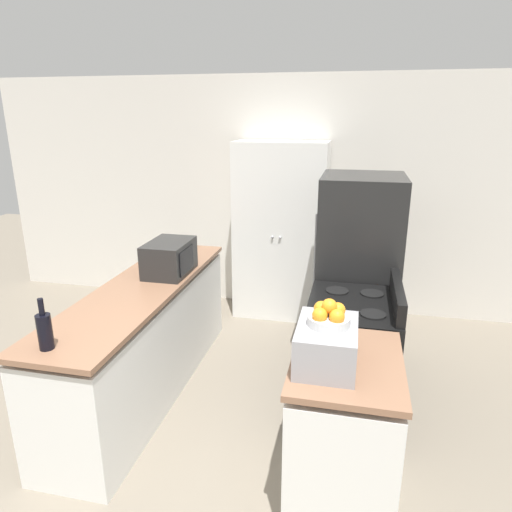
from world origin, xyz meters
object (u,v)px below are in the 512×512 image
Objects in this scene: microwave at (170,258)px; toaster_oven at (326,345)px; fruit_bowl at (329,316)px; pantry_cabinet at (280,231)px; wine_bottle at (45,330)px; refrigerator at (357,273)px; stove at (350,358)px.

toaster_oven is (1.38, -1.17, -0.02)m from microwave.
toaster_oven is 0.16m from fruit_bowl.
microwave is at bearing 139.95° from fruit_bowl.
fruit_bowl reaches higher than toaster_oven.
wine_bottle is (-0.87, -2.77, 0.06)m from pantry_cabinet.
refrigerator is 7.66× the size of fruit_bowl.
wine_bottle is at bearing -148.10° from stove.
pantry_cabinet is at bearing 72.46° from wine_bottle.
pantry_cabinet reaches higher than fruit_bowl.
fruit_bowl is (-0.13, -0.87, 0.72)m from stove.
toaster_oven is at bearing -95.27° from refrigerator.
wine_bottle is 1.59m from fruit_bowl.
wine_bottle is at bearing -132.72° from refrigerator.
wine_bottle is at bearing -173.41° from toaster_oven.
refrigerator is at bearing 47.28° from wine_bottle.
stove is 0.63× the size of refrigerator.
stove is 1.05m from toaster_oven.
fruit_bowl reaches higher than microwave.
wine_bottle is (-1.70, -1.06, 0.56)m from stove.
stove is 1.65m from microwave.
refrigerator is at bearing 88.64° from stove.
stove is at bearing -91.36° from refrigerator.
refrigerator is 1.69m from toaster_oven.
refrigerator is 3.60× the size of microwave.
stove is at bearing 31.90° from wine_bottle.
refrigerator reaches higher than microwave.
microwave reaches higher than toaster_oven.
pantry_cabinet is 1.58m from microwave.
stove is at bearing -11.05° from microwave.
refrigerator is 5.56× the size of wine_bottle.
fruit_bowl reaches higher than wine_bottle.
microwave is at bearing -161.73° from refrigerator.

